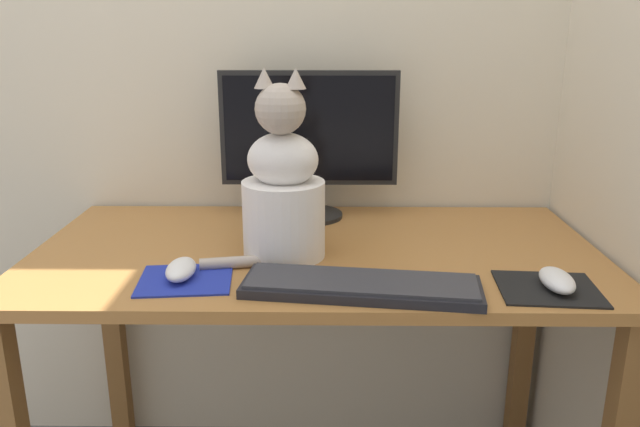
# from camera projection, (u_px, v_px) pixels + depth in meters

# --- Properties ---
(wall_back) EXTENTS (7.00, 0.04, 2.50)m
(wall_back) POSITION_uv_depth(u_px,v_px,m) (318.00, 0.00, 1.58)
(wall_back) COLOR beige
(wall_back) RESTS_ON ground_plane
(desk) EXTENTS (1.25, 0.66, 0.71)m
(desk) POSITION_uv_depth(u_px,v_px,m) (316.00, 290.00, 1.42)
(desk) COLOR #A87038
(desk) RESTS_ON ground_plane
(monitor) EXTENTS (0.44, 0.17, 0.37)m
(monitor) POSITION_uv_depth(u_px,v_px,m) (309.00, 139.00, 1.56)
(monitor) COLOR black
(monitor) RESTS_ON desk
(keyboard) EXTENTS (0.45, 0.19, 0.02)m
(keyboard) POSITION_uv_depth(u_px,v_px,m) (361.00, 286.00, 1.16)
(keyboard) COLOR black
(keyboard) RESTS_ON desk
(mousepad_left) EXTENTS (0.19, 0.17, 0.00)m
(mousepad_left) POSITION_uv_depth(u_px,v_px,m) (185.00, 280.00, 1.21)
(mousepad_left) COLOR #1E2D9E
(mousepad_left) RESTS_ON desk
(mousepad_right) EXTENTS (0.20, 0.17, 0.00)m
(mousepad_right) POSITION_uv_depth(u_px,v_px,m) (548.00, 289.00, 1.17)
(mousepad_right) COLOR black
(mousepad_right) RESTS_ON desk
(computer_mouse_left) EXTENTS (0.06, 0.11, 0.03)m
(computer_mouse_left) POSITION_uv_depth(u_px,v_px,m) (181.00, 269.00, 1.21)
(computer_mouse_left) COLOR white
(computer_mouse_left) RESTS_ON mousepad_left
(computer_mouse_right) EXTENTS (0.06, 0.11, 0.03)m
(computer_mouse_right) POSITION_uv_depth(u_px,v_px,m) (557.00, 280.00, 1.16)
(computer_mouse_right) COLOR white
(computer_mouse_right) RESTS_ON mousepad_right
(cat) EXTENTS (0.27, 0.20, 0.40)m
(cat) POSITION_uv_depth(u_px,v_px,m) (283.00, 190.00, 1.30)
(cat) COLOR white
(cat) RESTS_ON desk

